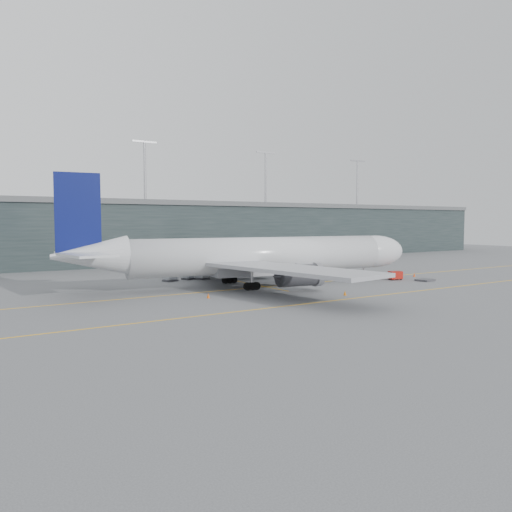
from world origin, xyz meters
TOP-DOWN VIEW (x-y plane):
  - ground at (0.00, 0.00)m, footprint 320.00×320.00m
  - taxiline_a at (0.00, -4.00)m, footprint 160.00×0.25m
  - taxiline_b at (0.00, -20.00)m, footprint 160.00×0.25m
  - taxiline_lead_main at (5.00, 20.00)m, footprint 0.25×60.00m
  - terminal at (-0.00, 58.00)m, footprint 240.00×36.00m
  - main_aircraft at (5.00, -2.05)m, footprint 59.65×55.61m
  - jet_bridge at (14.55, 22.15)m, footprint 17.34×43.39m
  - gse_cart at (29.09, -8.67)m, footprint 2.50×1.94m
  - baggage_dolly at (32.17, -12.50)m, footprint 3.30×2.83m
  - uld_a at (-4.68, 10.70)m, footprint 2.68×2.38m
  - uld_b at (-1.00, 11.51)m, footprint 2.35×2.12m
  - uld_c at (1.26, 10.44)m, footprint 2.67×2.44m
  - cone_nose at (35.85, -7.19)m, footprint 0.45×0.45m
  - cone_wing_stbd at (9.13, -17.43)m, footprint 0.43×0.43m
  - cone_wing_port at (10.14, 9.87)m, footprint 0.39×0.39m
  - cone_tail at (-7.86, -9.44)m, footprint 0.44×0.44m

SIDE VIEW (x-z plane):
  - ground at x=0.00m, z-range 0.00..0.00m
  - taxiline_a at x=0.00m, z-range 0.00..0.02m
  - taxiline_b at x=0.00m, z-range 0.00..0.02m
  - taxiline_lead_main at x=5.00m, z-range 0.00..0.02m
  - baggage_dolly at x=32.17m, z-range 0.03..0.32m
  - cone_wing_port at x=10.14m, z-range 0.00..0.61m
  - cone_wing_stbd at x=9.13m, z-range 0.00..0.69m
  - cone_tail at x=-7.86m, z-range 0.00..0.70m
  - cone_nose at x=35.85m, z-range 0.00..0.71m
  - gse_cart at x=29.09m, z-range 0.08..1.59m
  - uld_b at x=-1.00m, z-range 0.04..1.81m
  - uld_c at x=1.26m, z-range 0.05..2.02m
  - uld_a at x=-4.68m, z-range 0.05..2.10m
  - jet_bridge at x=14.55m, z-range 1.52..7.65m
  - main_aircraft at x=5.00m, z-range -3.67..13.06m
  - terminal at x=0.00m, z-range -6.88..22.12m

